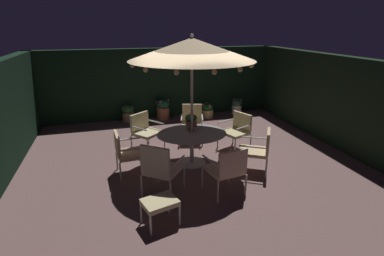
% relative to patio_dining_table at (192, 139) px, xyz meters
% --- Properties ---
extents(ground_plane, '(8.14, 7.96, 0.02)m').
position_rel_patio_dining_table_xyz_m(ground_plane, '(0.01, 0.12, -0.60)').
color(ground_plane, brown).
extents(hedge_backdrop_rear, '(8.14, 0.30, 2.29)m').
position_rel_patio_dining_table_xyz_m(hedge_backdrop_rear, '(0.01, 3.95, 0.55)').
color(hedge_backdrop_rear, black).
rests_on(hedge_backdrop_rear, ground_plane).
extents(hedge_backdrop_right, '(0.30, 7.96, 2.29)m').
position_rel_patio_dining_table_xyz_m(hedge_backdrop_right, '(3.94, 0.12, 0.55)').
color(hedge_backdrop_right, black).
rests_on(hedge_backdrop_right, ground_plane).
extents(patio_dining_table, '(1.55, 1.31, 0.74)m').
position_rel_patio_dining_table_xyz_m(patio_dining_table, '(0.00, 0.00, 0.00)').
color(patio_dining_table, beige).
rests_on(patio_dining_table, ground_plane).
extents(patio_umbrella, '(2.60, 2.60, 2.83)m').
position_rel_patio_dining_table_xyz_m(patio_umbrella, '(0.00, -0.00, 1.94)').
color(patio_umbrella, silver).
rests_on(patio_umbrella, ground_plane).
extents(centerpiece_planter, '(0.27, 0.27, 0.39)m').
position_rel_patio_dining_table_xyz_m(centerpiece_planter, '(0.04, 0.21, 0.38)').
color(centerpiece_planter, '#A76A40').
rests_on(centerpiece_planter, patio_dining_table).
extents(patio_chair_north, '(0.86, 0.87, 1.04)m').
position_rel_patio_dining_table_xyz_m(patio_chair_north, '(-0.92, -1.15, 0.00)').
color(patio_chair_north, beige).
rests_on(patio_chair_north, ground_plane).
extents(patio_chair_northeast, '(0.73, 0.72, 0.95)m').
position_rel_patio_dining_table_xyz_m(patio_chair_northeast, '(0.26, -1.43, -0.04)').
color(patio_chair_northeast, silver).
rests_on(patio_chair_northeast, ground_plane).
extents(patio_chair_east, '(0.82, 0.80, 0.94)m').
position_rel_patio_dining_table_xyz_m(patio_chair_east, '(1.25, -0.74, -0.05)').
color(patio_chair_east, silver).
rests_on(patio_chair_east, ground_plane).
extents(patio_chair_southeast, '(0.78, 0.82, 0.91)m').
position_rel_patio_dining_table_xyz_m(patio_chair_southeast, '(1.34, 0.55, -0.06)').
color(patio_chair_southeast, silver).
rests_on(patio_chair_southeast, ground_plane).
extents(patio_chair_south, '(0.72, 0.75, 0.97)m').
position_rel_patio_dining_table_xyz_m(patio_chair_south, '(0.40, 1.41, -0.04)').
color(patio_chair_south, silver).
rests_on(patio_chair_south, ground_plane).
extents(patio_chair_southwest, '(0.86, 0.85, 0.92)m').
position_rel_patio_dining_table_xyz_m(patio_chair_southwest, '(-0.90, 1.14, -0.05)').
color(patio_chair_southwest, beige).
rests_on(patio_chair_southwest, ground_plane).
extents(patio_chair_west, '(0.63, 0.67, 0.93)m').
position_rel_patio_dining_table_xyz_m(patio_chair_west, '(-1.45, -0.11, -0.05)').
color(patio_chair_west, beige).
rests_on(patio_chair_west, ground_plane).
extents(ottoman_footrest, '(0.61, 0.53, 0.43)m').
position_rel_patio_dining_table_xyz_m(ottoman_footrest, '(-1.07, -1.97, -0.22)').
color(ottoman_footrest, silver).
rests_on(ottoman_footrest, ground_plane).
extents(potted_plant_right_near, '(0.39, 0.39, 0.52)m').
position_rel_patio_dining_table_xyz_m(potted_plant_right_near, '(1.48, 3.28, -0.33)').
color(potted_plant_right_near, tan).
rests_on(potted_plant_right_near, ground_plane).
extents(potted_plant_front_corner, '(0.45, 0.44, 0.68)m').
position_rel_patio_dining_table_xyz_m(potted_plant_front_corner, '(0.00, 3.52, -0.23)').
color(potted_plant_front_corner, '#9E5E41').
rests_on(potted_plant_front_corner, ground_plane).
extents(potted_plant_back_right, '(0.36, 0.36, 0.58)m').
position_rel_patio_dining_table_xyz_m(potted_plant_back_right, '(2.57, 3.33, -0.28)').
color(potted_plant_back_right, beige).
rests_on(potted_plant_back_right, ground_plane).
extents(potted_plant_back_left, '(0.39, 0.39, 0.56)m').
position_rel_patio_dining_table_xyz_m(potted_plant_back_left, '(-1.15, 3.57, -0.30)').
color(potted_plant_back_left, '#8A6C4E').
rests_on(potted_plant_back_left, ground_plane).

